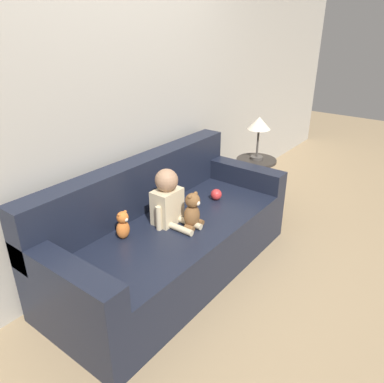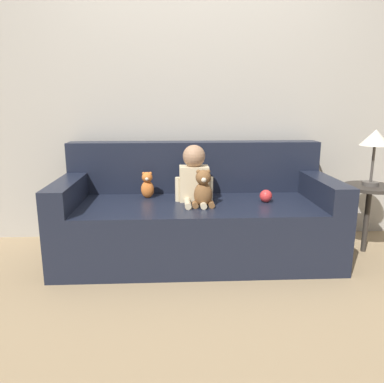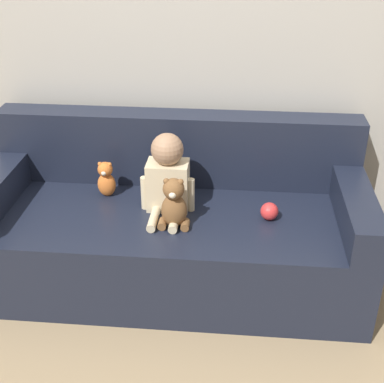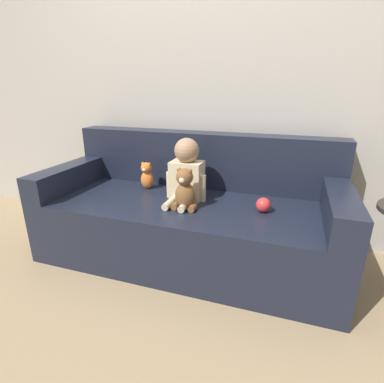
# 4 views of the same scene
# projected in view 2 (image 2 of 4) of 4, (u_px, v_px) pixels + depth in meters

# --- Properties ---
(ground_plane) EXTENTS (12.00, 12.00, 0.00)m
(ground_plane) POSITION_uv_depth(u_px,v_px,m) (197.00, 256.00, 2.86)
(ground_plane) COLOR #9E8460
(wall_back) EXTENTS (8.00, 0.05, 2.60)m
(wall_back) POSITION_uv_depth(u_px,v_px,m) (193.00, 83.00, 3.07)
(wall_back) COLOR #ADA89E
(wall_back) RESTS_ON ground_plane
(couch) EXTENTS (2.01, 0.86, 0.84)m
(couch) POSITION_uv_depth(u_px,v_px,m) (196.00, 217.00, 2.85)
(couch) COLOR black
(couch) RESTS_ON ground_plane
(person_baby) EXTENTS (0.28, 0.35, 0.41)m
(person_baby) POSITION_uv_depth(u_px,v_px,m) (194.00, 176.00, 2.74)
(person_baby) COLOR beige
(person_baby) RESTS_ON couch
(teddy_bear_brown) EXTENTS (0.16, 0.12, 0.27)m
(teddy_bear_brown) POSITION_uv_depth(u_px,v_px,m) (203.00, 190.00, 2.59)
(teddy_bear_brown) COLOR brown
(teddy_bear_brown) RESTS_ON couch
(plush_toy_side) EXTENTS (0.10, 0.09, 0.20)m
(plush_toy_side) POSITION_uv_depth(u_px,v_px,m) (147.00, 185.00, 2.85)
(plush_toy_side) COLOR orange
(plush_toy_side) RESTS_ON couch
(toy_ball) EXTENTS (0.09, 0.09, 0.09)m
(toy_ball) POSITION_uv_depth(u_px,v_px,m) (266.00, 196.00, 2.74)
(toy_ball) COLOR red
(toy_ball) RESTS_ON couch
(side_table) EXTENTS (0.39, 0.39, 0.95)m
(side_table) POSITION_uv_depth(u_px,v_px,m) (373.00, 164.00, 2.80)
(side_table) COLOR #332D28
(side_table) RESTS_ON ground_plane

